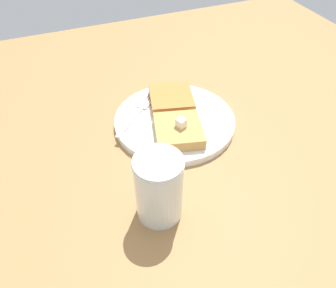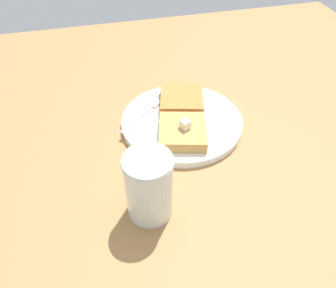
{
  "view_description": "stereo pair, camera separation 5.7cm",
  "coord_description": "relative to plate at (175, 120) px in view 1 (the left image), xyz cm",
  "views": [
    {
      "loc": [
        -44.55,
        30.21,
        46.28
      ],
      "look_at": [
        -6.32,
        14.81,
        6.66
      ],
      "focal_mm": 35.0,
      "sensor_mm": 36.0,
      "label": 1
    },
    {
      "loc": [
        -46.31,
        24.78,
        46.28
      ],
      "look_at": [
        -6.32,
        14.81,
        6.66
      ],
      "focal_mm": 35.0,
      "sensor_mm": 36.0,
      "label": 2
    }
  ],
  "objects": [
    {
      "name": "syrup_jar",
      "position": [
        -19.08,
        10.59,
        4.37
      ],
      "size": [
        7.41,
        7.41,
        11.71
      ],
      "color": "#381305",
      "rests_on": "table_surface"
    },
    {
      "name": "fork",
      "position": [
        4.69,
        6.02,
        0.81
      ],
      "size": [
        12.07,
        12.58,
        0.36
      ],
      "color": "silver",
      "rests_on": "plate"
    },
    {
      "name": "butter_pat_primary",
      "position": [
        -5.23,
        0.92,
        3.7
      ],
      "size": [
        2.16,
        2.07,
        1.71
      ],
      "primitive_type": "cube",
      "rotation": [
        0.0,
        0.0,
        0.39
      ],
      "color": "#F1EBC7",
      "rests_on": "toast_slice_left"
    },
    {
      "name": "toast_slice_left",
      "position": [
        -5.02,
        1.32,
        1.74
      ],
      "size": [
        11.4,
        11.01,
        2.21
      ],
      "primitive_type": "cube",
      "rotation": [
        0.0,
        0.0,
        -0.26
      ],
      "color": "tan",
      "rests_on": "plate"
    },
    {
      "name": "plate",
      "position": [
        0.0,
        0.0,
        0.0
      ],
      "size": [
        24.68,
        24.68,
        1.51
      ],
      "color": "white",
      "rests_on": "table_surface"
    },
    {
      "name": "toast_slice_middle",
      "position": [
        5.02,
        -1.32,
        1.74
      ],
      "size": [
        11.4,
        11.01,
        2.21
      ],
      "primitive_type": "cube",
      "rotation": [
        0.0,
        0.0,
        -0.26
      ],
      "color": "#BF7939",
      "rests_on": "plate"
    },
    {
      "name": "table_surface",
      "position": [
        -3.22,
        -9.51,
        -1.96
      ],
      "size": [
        112.57,
        112.57,
        2.16
      ],
      "primitive_type": "cube",
      "color": "#9F7343",
      "rests_on": "ground"
    }
  ]
}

